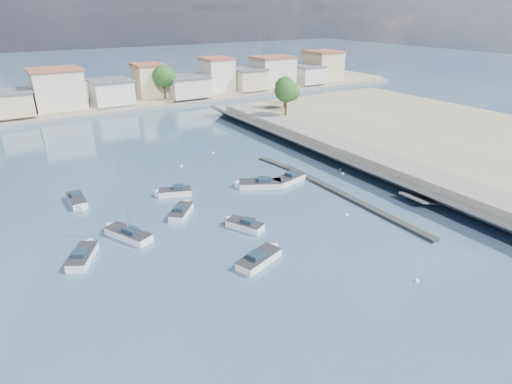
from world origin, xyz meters
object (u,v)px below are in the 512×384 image
(motorboat_b, at_px, (182,211))
(motorboat_d, at_px, (288,180))
(motorboat_g, at_px, (77,201))
(motorboat_f, at_px, (173,192))
(motorboat_c, at_px, (258,184))
(motorboat_h, at_px, (261,258))
(motorboat_e, at_px, (84,255))
(sailboat, at_px, (127,233))
(motorboat_a, at_px, (243,225))

(motorboat_b, relative_size, motorboat_d, 0.75)
(motorboat_b, distance_m, motorboat_g, 13.24)
(motorboat_b, distance_m, motorboat_f, 5.78)
(motorboat_c, bearing_deg, motorboat_d, -11.38)
(motorboat_d, xyz_separation_m, motorboat_h, (-13.55, -14.51, 0.00))
(motorboat_b, distance_m, motorboat_c, 11.88)
(motorboat_e, relative_size, motorboat_g, 0.95)
(motorboat_e, xyz_separation_m, motorboat_f, (12.70, 9.52, -0.00))
(sailboat, bearing_deg, motorboat_d, 8.48)
(motorboat_b, distance_m, motorboat_h, 13.25)
(motorboat_c, bearing_deg, motorboat_g, 161.94)
(motorboat_a, distance_m, motorboat_e, 15.95)
(motorboat_e, height_order, sailboat, sailboat)
(motorboat_a, height_order, motorboat_d, same)
(motorboat_c, xyz_separation_m, motorboat_f, (-10.42, 3.34, -0.00))
(motorboat_g, bearing_deg, motorboat_a, -48.81)
(motorboat_e, bearing_deg, motorboat_a, -9.61)
(motorboat_d, bearing_deg, motorboat_c, 168.62)
(motorboat_a, distance_m, motorboat_c, 11.52)
(motorboat_g, bearing_deg, motorboat_b, -44.08)
(motorboat_c, distance_m, motorboat_d, 4.29)
(motorboat_h, xyz_separation_m, sailboat, (-9.14, 11.12, 0.04))
(motorboat_a, xyz_separation_m, motorboat_h, (-1.96, -6.52, -0.00))
(motorboat_c, relative_size, motorboat_g, 1.19)
(motorboat_c, height_order, motorboat_d, same)
(motorboat_c, xyz_separation_m, motorboat_e, (-23.12, -6.18, -0.00))
(motorboat_c, distance_m, motorboat_f, 10.94)
(motorboat_a, bearing_deg, motorboat_b, 123.15)
(motorboat_d, xyz_separation_m, sailboat, (-22.69, -3.38, 0.04))
(motorboat_f, distance_m, motorboat_h, 18.72)
(motorboat_d, relative_size, sailboat, 0.62)
(motorboat_b, height_order, motorboat_g, same)
(motorboat_g, bearing_deg, motorboat_f, -18.33)
(motorboat_b, height_order, sailboat, sailboat)
(motorboat_d, bearing_deg, motorboat_e, -168.96)
(motorboat_c, distance_m, motorboat_h, 17.98)
(motorboat_b, xyz_separation_m, motorboat_h, (2.31, -13.05, 0.00))
(motorboat_h, bearing_deg, motorboat_e, 146.31)
(motorboat_b, distance_m, sailboat, 7.10)
(motorboat_b, distance_m, motorboat_d, 15.92)
(motorboat_c, relative_size, motorboat_h, 1.12)
(motorboat_f, relative_size, sailboat, 0.51)
(motorboat_g, bearing_deg, motorboat_e, -98.49)
(motorboat_a, xyz_separation_m, motorboat_g, (-13.77, 15.74, 0.00))
(motorboat_a, distance_m, motorboat_h, 6.80)
(motorboat_d, bearing_deg, sailboat, -171.52)
(motorboat_d, xyz_separation_m, motorboat_g, (-25.37, 7.75, 0.00))
(motorboat_e, distance_m, sailboat, 5.02)
(motorboat_b, xyz_separation_m, motorboat_g, (-9.51, 9.21, 0.00))
(motorboat_a, height_order, motorboat_g, same)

